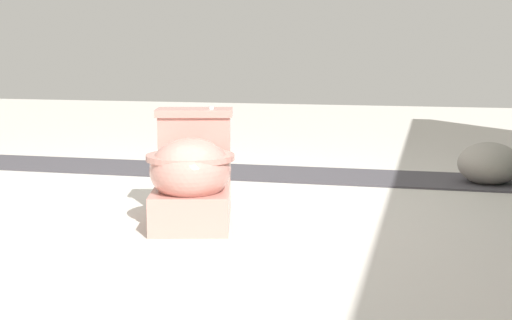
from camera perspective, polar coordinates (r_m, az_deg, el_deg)
The scene contains 4 objects.
ground_plane at distance 3.56m, azimuth -6.82°, elevation -3.98°, with size 14.00×14.00×0.00m, color beige.
gravel_strip at distance 4.49m, azimuth 4.22°, elevation -1.20°, with size 0.56×8.00×0.01m, color #423F44.
toilet at distance 3.26m, azimuth -5.13°, elevation -1.20°, with size 0.70×0.52×0.52m.
boulder_near at distance 4.38m, azimuth 18.13°, elevation -0.28°, with size 0.36×0.34×0.25m, color gray.
Camera 1 is at (3.25, 1.24, 0.78)m, focal length 50.00 mm.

